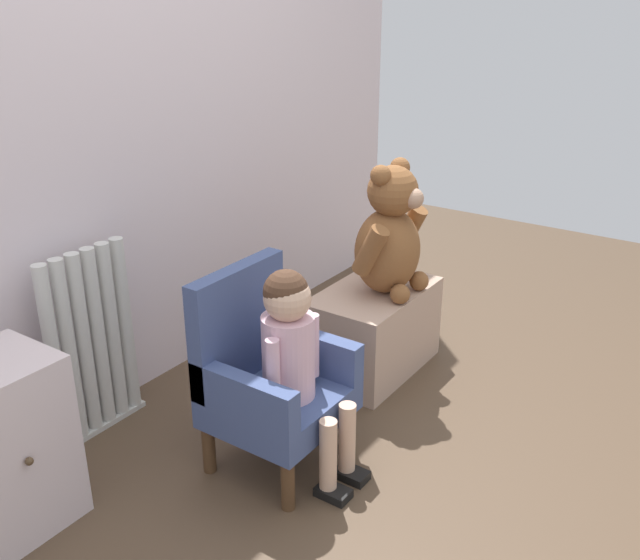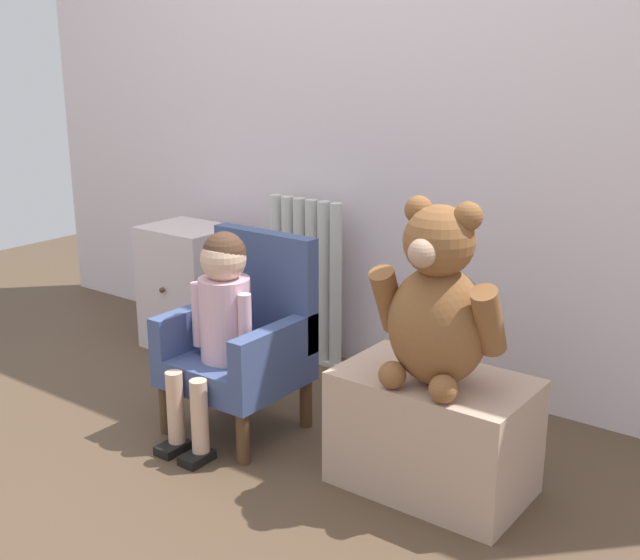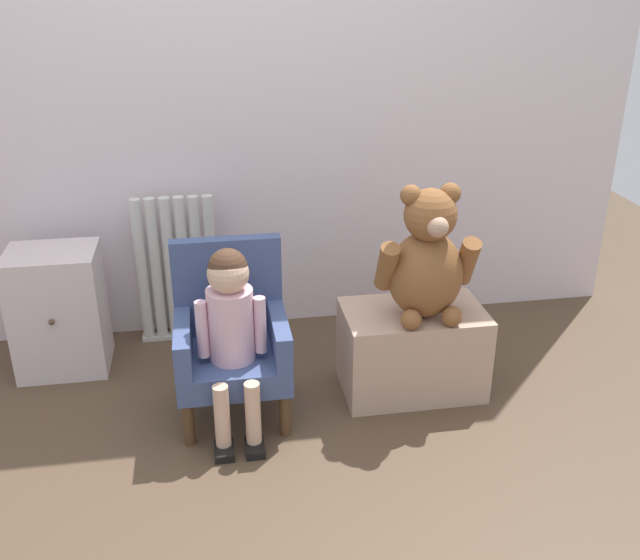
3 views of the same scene
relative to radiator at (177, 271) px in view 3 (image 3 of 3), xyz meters
name	(u,v)px [view 3 (image 3 of 3)]	position (x,y,z in m)	size (l,w,h in m)	color
ground_plane	(254,500)	(0.24, -1.17, -0.34)	(6.00, 6.00, 0.00)	#4F3B2A
back_wall	(219,70)	(0.24, 0.13, 0.86)	(3.80, 0.05, 2.40)	silver
radiator	(177,271)	(0.00, 0.00, 0.00)	(0.37, 0.05, 0.69)	silver
small_dresser	(59,311)	(-0.50, -0.18, -0.07)	(0.37, 0.32, 0.54)	silver
child_armchair	(231,337)	(0.21, -0.62, -0.03)	(0.42, 0.39, 0.67)	#3E4E7D
child_figure	(231,317)	(0.21, -0.73, 0.12)	(0.25, 0.35, 0.71)	beige
low_bench	(412,350)	(0.94, -0.60, -0.16)	(0.56, 0.35, 0.36)	tan
large_teddy_bear	(427,260)	(0.96, -0.64, 0.25)	(0.39, 0.27, 0.53)	brown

